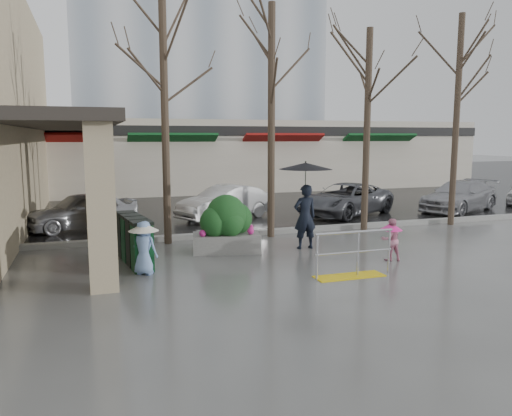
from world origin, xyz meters
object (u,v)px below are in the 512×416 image
handrail (352,260)px  tree_mideast (368,81)px  child_blue (144,243)px  tree_east (459,69)px  planter (226,225)px  child_pink (391,237)px  woman (305,195)px  car_a (82,210)px  tree_west (164,64)px  car_c (345,199)px  car_d (459,196)px  tree_midwest (272,64)px  news_boxes (134,240)px  car_b (225,202)px

handrail → tree_mideast: (3.14, 4.80, 4.48)m
handrail → child_blue: size_ratio=1.55×
tree_east → planter: (-8.65, -1.58, -4.64)m
tree_mideast → child_pink: tree_mideast is taller
woman → car_a: woman is taller
tree_west → car_a: size_ratio=1.84×
car_c → woman: bearing=-66.7°
child_blue → car_d: bearing=-122.2°
tree_west → car_c: (7.47, 3.11, -4.45)m
handrail → tree_mideast: tree_mideast is taller
woman → tree_midwest: bearing=-80.6°
planter → child_pink: bearing=-31.4°
tree_west → tree_midwest: tree_midwest is taller
news_boxes → car_b: size_ratio=0.56×
tree_west → child_pink: bearing=-37.3°
child_blue → tree_midwest: bearing=-108.2°
tree_midwest → child_pink: bearing=-64.7°
woman → car_b: size_ratio=0.64×
car_b → tree_mideast: bearing=20.6°
child_pink → child_blue: child_blue is taller
tree_west → news_boxes: tree_west is taller
tree_mideast → tree_east: (3.50, -0.00, 0.52)m
woman → car_c: woman is taller
planter → tree_mideast: bearing=17.0°
tree_east → car_d: (2.56, 2.61, -4.75)m
child_pink → car_c: (2.47, 6.92, 0.03)m
handrail → car_b: 8.52m
car_a → car_c: (9.87, -0.13, 0.00)m
woman → car_c: size_ratio=0.54×
tree_east → car_c: 6.22m
planter → car_d: size_ratio=0.44×
tree_mideast → car_c: size_ratio=1.43×
tree_midwest → woman: 4.18m
handrail → child_pink: (1.64, 0.99, 0.23)m
handrail → woman: size_ratio=0.78×
woman → car_b: bearing=-81.8°
car_c → car_d: 5.11m
car_b → tree_midwest: bearing=-17.6°
car_c → tree_mideast: bearing=-45.7°
child_blue → car_d: (13.56, 5.78, -0.09)m
tree_mideast → woman: (-2.99, -1.88, -3.35)m
handrail → car_b: size_ratio=0.50×
car_a → car_d: (14.95, -0.64, 0.00)m
car_a → car_b: same height
child_blue → child_pink: bearing=-151.3°
tree_west → tree_midwest: size_ratio=0.97×
tree_mideast → car_b: tree_mideast is taller
car_a → news_boxes: bearing=-7.1°
tree_midwest → car_a: size_ratio=1.89×
tree_east → car_a: bearing=165.3°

